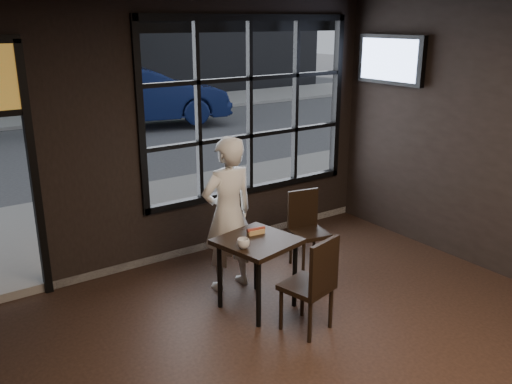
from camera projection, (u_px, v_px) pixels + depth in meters
window_frame at (250, 108)px, 6.93m from camera, size 3.06×0.12×2.28m
cafe_table at (257, 273)px, 5.58m from camera, size 0.84×0.84×0.76m
chair_near at (307, 283)px, 5.14m from camera, size 0.51×0.51×0.97m
chair_window at (310, 231)px, 6.48m from camera, size 0.47×0.47×0.93m
man at (228, 214)px, 5.86m from camera, size 0.64×0.42×1.72m
hotdog at (256, 231)px, 5.59m from camera, size 0.21×0.10×0.06m
cup at (243, 243)px, 5.24m from camera, size 0.15×0.15×0.10m
tv at (391, 60)px, 7.10m from camera, size 0.12×1.09×0.64m
navy_car at (140, 96)px, 14.78m from camera, size 5.01×2.60×1.57m
tree_right at (87, 15)px, 16.72m from camera, size 2.49×2.49×4.26m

